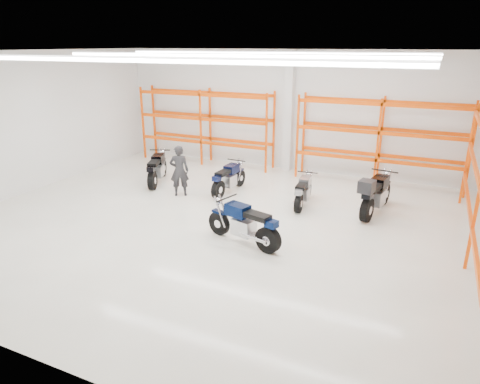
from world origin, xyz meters
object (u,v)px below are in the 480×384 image
at_px(motorcycle_main, 246,225).
at_px(motorcycle_back_a, 157,170).
at_px(motorcycle_back_b, 228,179).
at_px(motorcycle_back_d, 375,195).
at_px(structural_column, 289,112).
at_px(motorcycle_back_c, 303,192).
at_px(standing_man, 179,171).

distance_m(motorcycle_main, motorcycle_back_a, 5.74).
bearing_deg(motorcycle_back_b, motorcycle_back_a, -177.24).
relative_size(motorcycle_back_d, structural_column, 0.54).
xyz_separation_m(motorcycle_main, motorcycle_back_c, (0.51, 3.15, -0.07)).
bearing_deg(structural_column, motorcycle_back_b, -104.46).
distance_m(standing_man, structural_column, 5.03).
bearing_deg(motorcycle_back_c, motorcycle_back_d, 4.23).
height_order(motorcycle_main, motorcycle_back_c, motorcycle_main).
xyz_separation_m(motorcycle_main, motorcycle_back_d, (2.56, 3.30, 0.09)).
distance_m(motorcycle_back_a, motorcycle_back_d, 7.37).
bearing_deg(motorcycle_back_c, motorcycle_main, -99.12).
relative_size(motorcycle_back_b, motorcycle_back_c, 1.07).
height_order(motorcycle_back_b, motorcycle_back_d, motorcycle_back_d).
xyz_separation_m(motorcycle_back_b, motorcycle_back_d, (4.65, 0.02, 0.13)).
distance_m(motorcycle_back_d, standing_man, 6.03).
bearing_deg(motorcycle_back_a, motorcycle_back_b, 2.76).
relative_size(motorcycle_back_b, standing_man, 1.22).
xyz_separation_m(motorcycle_main, motorcycle_back_b, (-2.09, 3.28, -0.04)).
bearing_deg(motorcycle_back_b, motorcycle_main, -57.48).
xyz_separation_m(motorcycle_main, standing_man, (-3.40, 2.42, 0.32)).
bearing_deg(motorcycle_main, motorcycle_back_d, 52.17).
xyz_separation_m(motorcycle_back_a, motorcycle_back_c, (5.31, -0.00, -0.07)).
height_order(motorcycle_main, structural_column, structural_column).
xyz_separation_m(standing_man, structural_column, (2.19, 4.30, 1.42)).
bearing_deg(motorcycle_main, structural_column, 100.18).
height_order(motorcycle_back_c, standing_man, standing_man).
relative_size(motorcycle_back_a, motorcycle_back_b, 1.04).
bearing_deg(motorcycle_back_d, motorcycle_back_b, -179.77).
bearing_deg(structural_column, motorcycle_main, -79.82).
bearing_deg(motorcycle_back_d, structural_column, 137.80).
xyz_separation_m(motorcycle_back_b, structural_column, (0.89, 3.44, 1.78)).
relative_size(motorcycle_back_c, structural_column, 0.42).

